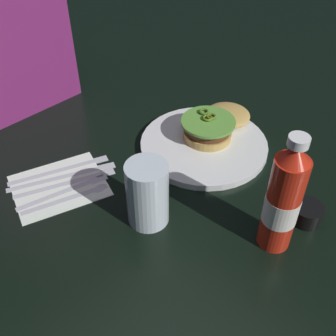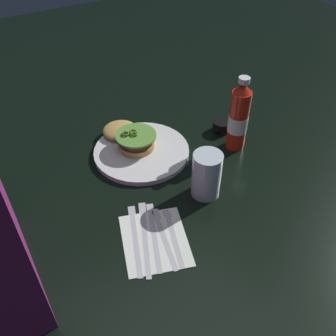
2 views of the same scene
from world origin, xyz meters
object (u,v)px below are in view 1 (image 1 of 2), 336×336
fork_utensil (71,188)px  table_knife (72,181)px  dinner_plate (204,145)px  spoon_utensil (79,194)px  condiment_cup (307,213)px  burger_sandwich (215,124)px  steak_knife (65,168)px  ketchup_bottle (283,200)px  napkin (59,185)px  water_glass (146,193)px  butter_knife (69,174)px

fork_utensil → table_knife: size_ratio=0.95×
dinner_plate → table_knife: (-0.28, 0.12, -0.00)m
dinner_plate → spoon_utensil: size_ratio=1.65×
condiment_cup → table_knife: bearing=122.2°
dinner_plate → table_knife: 0.30m
burger_sandwich → spoon_utensil: burger_sandwich is taller
spoon_utensil → dinner_plate: bearing=-14.4°
burger_sandwich → steak_knife: burger_sandwich is taller
ketchup_bottle → fork_utensil: bearing=115.9°
burger_sandwich → napkin: bearing=162.0°
burger_sandwich → water_glass: (-0.28, -0.08, 0.03)m
dinner_plate → napkin: dinner_plate is taller
ketchup_bottle → steak_knife: (-0.15, 0.42, -0.10)m
dinner_plate → table_knife: bearing=157.4°
burger_sandwich → water_glass: bearing=-165.1°
condiment_cup → butter_knife: bearing=120.1°
water_glass → butter_knife: 0.21m
butter_knife → fork_utensil: bearing=-120.3°
table_knife → condiment_cup: bearing=-57.8°
ketchup_bottle → napkin: size_ratio=1.29×
spoon_utensil → butter_knife: same height
water_glass → table_knife: water_glass is taller
butter_knife → steak_knife: bearing=73.6°
table_knife → steak_knife: 0.05m
butter_knife → burger_sandwich: bearing=-21.3°
fork_utensil → steak_knife: same height
water_glass → fork_utensil: 0.18m
water_glass → condiment_cup: size_ratio=2.22×
napkin → table_knife: bearing=-22.6°
dinner_plate → water_glass: (-0.23, -0.06, 0.06)m
water_glass → steak_knife: 0.23m
water_glass → steak_knife: water_glass is taller
burger_sandwich → napkin: 0.37m
spoon_utensil → butter_knife: size_ratio=0.81×
dinner_plate → napkin: bearing=157.4°
spoon_utensil → table_knife: size_ratio=0.87×
water_glass → steak_knife: size_ratio=0.63×
condiment_cup → napkin: 0.49m
steak_knife → water_glass: bearing=-82.5°
ketchup_bottle → napkin: 0.44m
butter_knife → steak_knife: 0.02m
ketchup_bottle → table_knife: size_ratio=1.17×
condiment_cup → dinner_plate: bearing=83.8°
condiment_cup → table_knife: (-0.25, 0.39, -0.01)m
burger_sandwich → butter_knife: burger_sandwich is taller
burger_sandwich → condiment_cup: size_ratio=3.47×
napkin → butter_knife: 0.03m
spoon_utensil → fork_utensil: size_ratio=0.92×
condiment_cup → table_knife: size_ratio=0.29×
table_knife → butter_knife: (0.01, 0.02, 0.00)m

